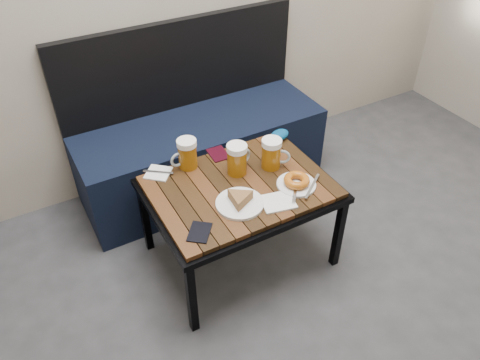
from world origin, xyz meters
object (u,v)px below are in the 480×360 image
beer_mug_right (272,154)px  plate_pie (240,201)px  knit_pouch (279,135)px  bench (199,146)px  cafe_table (240,192)px  plate_bagel (297,182)px  passport_navy (200,232)px  passport_burgundy (218,154)px  beer_mug_centre (237,159)px  beer_mug_left (187,154)px

beer_mug_right → plate_pie: size_ratio=0.72×
beer_mug_right → knit_pouch: size_ratio=1.34×
bench → cafe_table: bearing=-97.4°
cafe_table → beer_mug_right: bearing=13.4°
cafe_table → plate_bagel: 0.27m
passport_navy → plate_pie: bearing=55.6°
beer_mug_right → passport_burgundy: (-0.18, 0.21, -0.07)m
passport_navy → passport_burgundy: 0.55m
beer_mug_centre → passport_navy: 0.43m
passport_burgundy → beer_mug_centre: bearing=-82.6°
bench → beer_mug_centre: bearing=-94.9°
beer_mug_left → beer_mug_right: bearing=146.2°
plate_bagel → passport_navy: 0.52m
cafe_table → beer_mug_right: beer_mug_right is taller
passport_navy → passport_burgundy: size_ratio=0.97×
beer_mug_left → passport_burgundy: beer_mug_left is taller
bench → plate_pie: bearing=-101.3°
beer_mug_right → passport_burgundy: bearing=166.4°
beer_mug_centre → cafe_table: bearing=-132.0°
beer_mug_left → knit_pouch: 0.51m
plate_pie → knit_pouch: 0.55m
plate_bagel → beer_mug_right: bearing=97.3°
cafe_table → plate_pie: (-0.07, -0.12, 0.07)m
passport_navy → beer_mug_left: bearing=110.5°
beer_mug_left → passport_navy: size_ratio=1.28×
cafe_table → passport_navy: bearing=-147.5°
plate_bagel → passport_navy: plate_bagel is taller
beer_mug_centre → passport_burgundy: beer_mug_centre is taller
beer_mug_centre → plate_bagel: beer_mug_centre is taller
cafe_table → passport_navy: (-0.29, -0.19, 0.05)m
plate_bagel → passport_burgundy: plate_bagel is taller
beer_mug_right → knit_pouch: (0.16, 0.18, -0.05)m
cafe_table → beer_mug_left: size_ratio=5.60×
plate_pie → beer_mug_centre: bearing=63.5°
cafe_table → plate_bagel: plate_bagel is taller
beer_mug_centre → passport_burgundy: 0.19m
bench → plate_bagel: 0.81m
bench → beer_mug_right: bench is taller
cafe_table → knit_pouch: size_ratio=7.42×
cafe_table → plate_pie: plate_pie is taller
plate_pie → cafe_table: bearing=60.2°
cafe_table → beer_mug_left: bearing=122.0°
passport_burgundy → passport_navy: bearing=-122.4°
plate_pie → bench: bearing=78.7°
beer_mug_left → passport_navy: (-0.14, -0.43, -0.07)m
plate_pie → passport_navy: 0.24m
beer_mug_centre → knit_pouch: (0.32, 0.14, -0.05)m
passport_navy → beer_mug_right: bearing=64.2°
beer_mug_centre → plate_pie: 0.24m
plate_pie → plate_bagel: bearing=-2.5°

